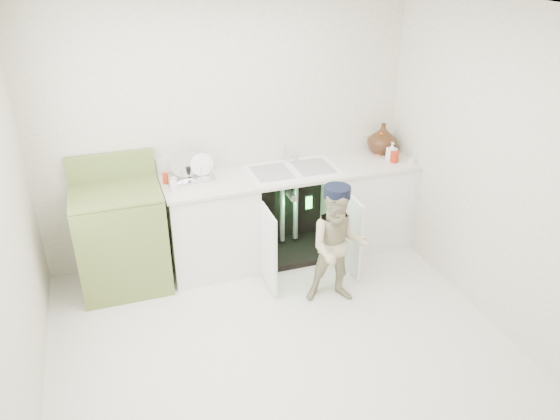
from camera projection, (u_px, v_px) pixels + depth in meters
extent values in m
plane|color=beige|center=(278.00, 339.00, 4.35)|extent=(3.50, 3.50, 0.00)
cube|color=silver|center=(226.00, 131.00, 5.04)|extent=(3.50, 2.50, 0.02)
cube|color=silver|center=(381.00, 332.00, 2.51)|extent=(3.50, 2.50, 0.02)
cube|color=silver|center=(2.00, 238.00, 3.28)|extent=(2.50, 3.00, 0.02)
cube|color=silver|center=(489.00, 167.00, 4.28)|extent=(2.50, 3.00, 0.02)
plane|color=white|center=(277.00, 7.00, 3.21)|extent=(3.50, 3.50, 0.00)
cube|color=white|center=(212.00, 227.00, 5.09)|extent=(0.80, 0.60, 0.86)
cube|color=white|center=(366.00, 203.00, 5.55)|extent=(0.80, 0.60, 0.86)
cube|color=black|center=(283.00, 203.00, 5.55)|extent=(0.80, 0.06, 0.86)
cube|color=black|center=(292.00, 250.00, 5.50)|extent=(0.80, 0.60, 0.06)
cylinder|color=gray|center=(282.00, 210.00, 5.38)|extent=(0.05, 0.05, 0.70)
cylinder|color=gray|center=(296.00, 207.00, 5.42)|extent=(0.05, 0.05, 0.70)
cylinder|color=gray|center=(291.00, 195.00, 5.28)|extent=(0.07, 0.18, 0.07)
cube|color=white|center=(269.00, 249.00, 4.80)|extent=(0.03, 0.40, 0.76)
cube|color=white|center=(351.00, 235.00, 5.03)|extent=(0.02, 0.40, 0.76)
cube|color=beige|center=(293.00, 172.00, 5.11)|extent=(2.44, 0.64, 0.03)
cube|color=beige|center=(283.00, 152.00, 5.32)|extent=(2.44, 0.02, 0.15)
cube|color=white|center=(293.00, 171.00, 5.11)|extent=(0.85, 0.55, 0.02)
cube|color=gray|center=(272.00, 173.00, 5.05)|extent=(0.34, 0.40, 0.01)
cube|color=gray|center=(313.00, 167.00, 5.16)|extent=(0.34, 0.40, 0.01)
cylinder|color=silver|center=(285.00, 153.00, 5.25)|extent=(0.03, 0.03, 0.17)
cylinder|color=silver|center=(287.00, 148.00, 5.17)|extent=(0.02, 0.14, 0.02)
cylinder|color=silver|center=(296.00, 157.00, 5.30)|extent=(0.04, 0.04, 0.06)
cylinder|color=silver|center=(412.00, 201.00, 5.33)|extent=(0.01, 0.01, 0.70)
cube|color=silver|center=(411.00, 161.00, 5.23)|extent=(0.04, 0.02, 0.06)
cube|color=silver|center=(190.00, 177.00, 4.93)|extent=(0.42, 0.28, 0.02)
cylinder|color=silver|center=(185.00, 170.00, 4.91)|extent=(0.26, 0.10, 0.25)
cylinder|color=white|center=(202.00, 169.00, 4.94)|extent=(0.21, 0.05, 0.20)
cylinder|color=silver|center=(173.00, 177.00, 4.77)|extent=(0.01, 0.01, 0.12)
cylinder|color=silver|center=(182.00, 176.00, 4.79)|extent=(0.01, 0.01, 0.12)
cylinder|color=silver|center=(192.00, 175.00, 4.82)|extent=(0.01, 0.01, 0.12)
cylinder|color=silver|center=(201.00, 173.00, 4.84)|extent=(0.01, 0.01, 0.12)
cylinder|color=silver|center=(210.00, 172.00, 4.87)|extent=(0.01, 0.01, 0.12)
imported|color=#412912|center=(382.00, 138.00, 5.44)|extent=(0.29, 0.29, 0.31)
imported|color=#E1500B|center=(380.00, 144.00, 5.41)|extent=(0.09, 0.09, 0.23)
imported|color=white|center=(392.00, 151.00, 5.30)|extent=(0.08, 0.08, 0.18)
cylinder|color=#A3240D|center=(394.00, 157.00, 5.27)|extent=(0.08, 0.08, 0.11)
cylinder|color=#A32B0D|center=(165.00, 178.00, 4.82)|extent=(0.05, 0.05, 0.10)
cylinder|color=beige|center=(173.00, 182.00, 4.77)|extent=(0.06, 0.06, 0.08)
cylinder|color=black|center=(188.00, 173.00, 4.91)|extent=(0.04, 0.04, 0.12)
cube|color=silver|center=(174.00, 186.00, 4.68)|extent=(0.05, 0.05, 0.09)
cube|color=olive|center=(122.00, 240.00, 4.83)|extent=(0.76, 0.65, 0.92)
cube|color=olive|center=(115.00, 192.00, 4.61)|extent=(0.76, 0.65, 0.02)
cube|color=olive|center=(111.00, 166.00, 4.80)|extent=(0.76, 0.06, 0.24)
cylinder|color=black|center=(92.00, 204.00, 4.43)|extent=(0.17, 0.17, 0.02)
cylinder|color=silver|center=(92.00, 202.00, 4.42)|extent=(0.20, 0.20, 0.01)
cylinder|color=black|center=(91.00, 188.00, 4.70)|extent=(0.17, 0.17, 0.02)
cylinder|color=silver|center=(91.00, 187.00, 4.69)|extent=(0.20, 0.20, 0.01)
cylinder|color=black|center=(139.00, 197.00, 4.53)|extent=(0.17, 0.17, 0.02)
cylinder|color=silver|center=(139.00, 196.00, 4.53)|extent=(0.20, 0.20, 0.01)
cylinder|color=black|center=(136.00, 182.00, 4.80)|extent=(0.17, 0.17, 0.02)
cylinder|color=silver|center=(136.00, 181.00, 4.80)|extent=(0.20, 0.20, 0.01)
imported|color=#BEB288|center=(338.00, 247.00, 4.59)|extent=(0.61, 0.53, 1.06)
cylinder|color=black|center=(341.00, 193.00, 4.36)|extent=(0.27, 0.27, 0.09)
cube|color=black|center=(339.00, 192.00, 4.46)|extent=(0.19, 0.13, 0.01)
cube|color=black|center=(309.00, 202.00, 4.91)|extent=(0.07, 0.01, 0.14)
cube|color=#26F23F|center=(309.00, 203.00, 4.90)|extent=(0.06, 0.00, 0.12)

